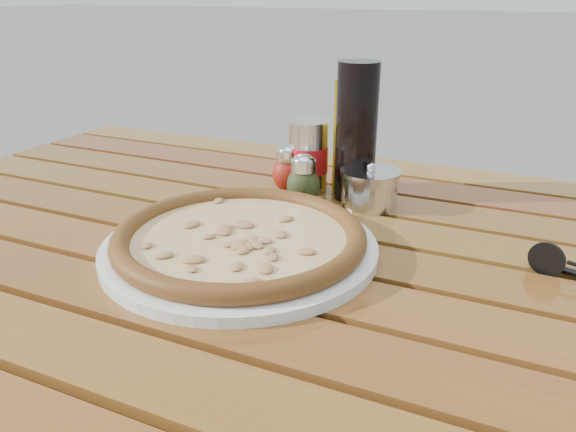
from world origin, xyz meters
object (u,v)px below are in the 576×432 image
at_px(soda_can, 308,157).
at_px(olive_oil_cruet, 353,136).
at_px(table, 282,290).
at_px(plate, 240,248).
at_px(dark_bottle, 356,132).
at_px(sunglasses, 575,269).
at_px(pizza, 240,237).
at_px(pepper_shaker, 288,169).
at_px(oregano_shaker, 303,180).
at_px(parmesan_tin, 370,187).

bearing_deg(soda_can, olive_oil_cruet, 20.80).
height_order(table, olive_oil_cruet, olive_oil_cruet).
distance_m(plate, soda_can, 0.27).
distance_m(dark_bottle, sunglasses, 0.38).
bearing_deg(pizza, dark_bottle, 75.56).
xyz_separation_m(dark_bottle, olive_oil_cruet, (-0.02, 0.03, -0.01)).
bearing_deg(pepper_shaker, oregano_shaker, -42.85).
xyz_separation_m(pepper_shaker, dark_bottle, (0.11, 0.02, 0.07)).
distance_m(table, olive_oil_cruet, 0.29).
bearing_deg(soda_can, plate, -86.61).
bearing_deg(dark_bottle, olive_oil_cruet, 118.19).
bearing_deg(oregano_shaker, pizza, -90.69).
xyz_separation_m(plate, oregano_shaker, (0.00, 0.20, 0.03)).
height_order(pizza, olive_oil_cruet, olive_oil_cruet).
relative_size(soda_can, sunglasses, 1.08).
bearing_deg(pizza, plate, -90.00).
height_order(pizza, sunglasses, sunglasses).
distance_m(dark_bottle, olive_oil_cruet, 0.04).
xyz_separation_m(pizza, sunglasses, (0.40, 0.10, -0.01)).
xyz_separation_m(plate, dark_bottle, (0.07, 0.26, 0.10)).
relative_size(table, sunglasses, 12.63).
xyz_separation_m(table, soda_can, (-0.05, 0.21, 0.13)).
xyz_separation_m(oregano_shaker, parmesan_tin, (0.10, 0.03, -0.01)).
distance_m(table, pepper_shaker, 0.24).
distance_m(pepper_shaker, oregano_shaker, 0.06).
relative_size(pizza, oregano_shaker, 4.37).
relative_size(table, oregano_shaker, 17.07).
height_order(dark_bottle, olive_oil_cruet, dark_bottle).
bearing_deg(plate, pizza, 90.00).
xyz_separation_m(oregano_shaker, soda_can, (-0.02, 0.06, 0.02)).
height_order(table, pepper_shaker, pepper_shaker).
bearing_deg(sunglasses, pizza, -149.19).
bearing_deg(olive_oil_cruet, dark_bottle, -61.81).
bearing_deg(dark_bottle, oregano_shaker, -137.96).
distance_m(plate, oregano_shaker, 0.21).
distance_m(table, dark_bottle, 0.28).
relative_size(dark_bottle, sunglasses, 1.98).
xyz_separation_m(soda_can, sunglasses, (0.41, -0.17, -0.04)).
relative_size(olive_oil_cruet, parmesan_tin, 2.02).
bearing_deg(parmesan_tin, olive_oil_cruet, 132.47).
distance_m(oregano_shaker, olive_oil_cruet, 0.12).
bearing_deg(plate, dark_bottle, 75.56).
bearing_deg(plate, table, 57.69).
bearing_deg(plate, parmesan_tin, 66.63).
relative_size(plate, parmesan_tin, 3.46).
bearing_deg(pizza, pepper_shaker, 100.17).
distance_m(pizza, parmesan_tin, 0.26).
distance_m(oregano_shaker, sunglasses, 0.41).
relative_size(plate, dark_bottle, 1.64).
bearing_deg(olive_oil_cruet, sunglasses, -29.08).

